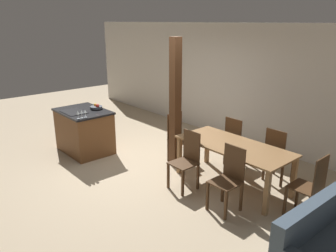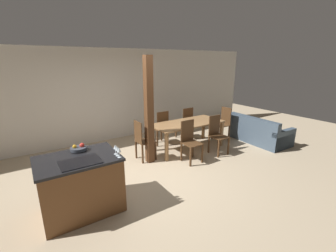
# 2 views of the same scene
# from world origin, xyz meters

# --- Properties ---
(ground_plane) EXTENTS (16.00, 16.00, 0.00)m
(ground_plane) POSITION_xyz_m (0.00, 0.00, 0.00)
(ground_plane) COLOR tan
(wall_back) EXTENTS (11.20, 0.08, 2.70)m
(wall_back) POSITION_xyz_m (0.00, 2.73, 1.35)
(wall_back) COLOR silver
(wall_back) RESTS_ON ground_plane
(kitchen_island) EXTENTS (1.21, 0.87, 0.93)m
(kitchen_island) POSITION_xyz_m (-1.46, -0.40, 0.46)
(kitchen_island) COLOR brown
(kitchen_island) RESTS_ON ground_plane
(fruit_bowl) EXTENTS (0.26, 0.26, 0.11)m
(fruit_bowl) POSITION_xyz_m (-1.37, -0.13, 0.97)
(fruit_bowl) COLOR #383D47
(fruit_bowl) RESTS_ON kitchen_island
(wine_glass_near) EXTENTS (0.06, 0.06, 0.16)m
(wine_glass_near) POSITION_xyz_m (-0.93, -0.77, 1.05)
(wine_glass_near) COLOR silver
(wine_glass_near) RESTS_ON kitchen_island
(wine_glass_middle) EXTENTS (0.06, 0.06, 0.16)m
(wine_glass_middle) POSITION_xyz_m (-0.93, -0.69, 1.05)
(wine_glass_middle) COLOR silver
(wine_glass_middle) RESTS_ON kitchen_island
(wine_glass_far) EXTENTS (0.06, 0.06, 0.16)m
(wine_glass_far) POSITION_xyz_m (-0.93, -0.62, 1.05)
(wine_glass_far) COLOR silver
(wine_glass_far) RESTS_ON kitchen_island
(dining_table) EXTENTS (1.99, 0.89, 0.74)m
(dining_table) POSITION_xyz_m (1.62, 0.78, 0.65)
(dining_table) COLOR olive
(dining_table) RESTS_ON ground_plane
(dining_chair_near_left) EXTENTS (0.40, 0.40, 0.99)m
(dining_chair_near_left) POSITION_xyz_m (1.17, 0.12, 0.52)
(dining_chair_near_left) COLOR #472D19
(dining_chair_near_left) RESTS_ON ground_plane
(dining_chair_near_right) EXTENTS (0.40, 0.40, 0.99)m
(dining_chair_near_right) POSITION_xyz_m (2.07, 0.12, 0.52)
(dining_chair_near_right) COLOR #472D19
(dining_chair_near_right) RESTS_ON ground_plane
(dining_chair_far_left) EXTENTS (0.40, 0.40, 0.99)m
(dining_chair_far_left) POSITION_xyz_m (1.17, 1.45, 0.52)
(dining_chair_far_left) COLOR #472D19
(dining_chair_far_left) RESTS_ON ground_plane
(dining_chair_far_right) EXTENTS (0.40, 0.40, 0.99)m
(dining_chair_far_right) POSITION_xyz_m (2.07, 1.45, 0.52)
(dining_chair_far_right) COLOR #472D19
(dining_chair_far_right) RESTS_ON ground_plane
(dining_chair_head_end) EXTENTS (0.40, 0.40, 0.99)m
(dining_chair_head_end) POSITION_xyz_m (0.25, 0.78, 0.52)
(dining_chair_head_end) COLOR #472D19
(dining_chair_head_end) RESTS_ON ground_plane
(dining_chair_foot_end) EXTENTS (0.40, 0.40, 0.99)m
(dining_chair_foot_end) POSITION_xyz_m (2.99, 0.78, 0.52)
(dining_chair_foot_end) COLOR #472D19
(dining_chair_foot_end) RESTS_ON ground_plane
(couch) EXTENTS (0.94, 1.68, 0.79)m
(couch) POSITION_xyz_m (3.75, 0.03, 0.26)
(couch) COLOR #3D4C5B
(couch) RESTS_ON ground_plane
(timber_post) EXTENTS (0.17, 0.17, 2.47)m
(timber_post) POSITION_xyz_m (0.35, 0.60, 1.23)
(timber_post) COLOR #4C2D19
(timber_post) RESTS_ON ground_plane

